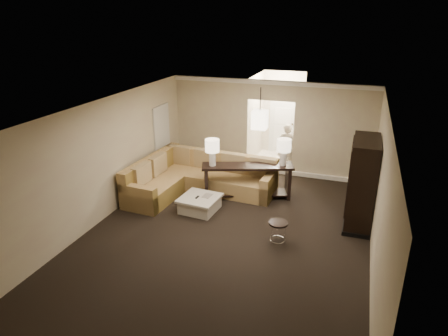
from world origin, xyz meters
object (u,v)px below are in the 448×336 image
at_px(sectional_sofa, 196,178).
at_px(person, 286,145).
at_px(coffee_table, 200,204).
at_px(drink_table, 278,228).
at_px(console_table, 247,178).
at_px(armoire, 361,185).

distance_m(sectional_sofa, person, 3.20).
relative_size(coffee_table, drink_table, 1.93).
distance_m(console_table, person, 2.43).
bearing_deg(console_table, coffee_table, -148.42).
xyz_separation_m(sectional_sofa, drink_table, (2.65, -1.85, -0.04)).
distance_m(coffee_table, console_table, 1.47).
height_order(sectional_sofa, coffee_table, sectional_sofa).
relative_size(sectional_sofa, coffee_table, 3.58).
xyz_separation_m(console_table, drink_table, (1.24, -1.99, -0.18)).
bearing_deg(person, console_table, 60.02).
distance_m(armoire, person, 3.64).
bearing_deg(armoire, coffee_table, -170.70).
bearing_deg(coffee_table, person, 67.28).
relative_size(console_table, drink_table, 4.74).
height_order(coffee_table, console_table, console_table).
relative_size(coffee_table, person, 0.61).
relative_size(sectional_sofa, armoire, 1.72).
relative_size(drink_table, person, 0.31).
height_order(coffee_table, drink_table, drink_table).
bearing_deg(armoire, drink_table, -136.62).
distance_m(console_table, armoire, 2.88).
bearing_deg(console_table, person, 56.70).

